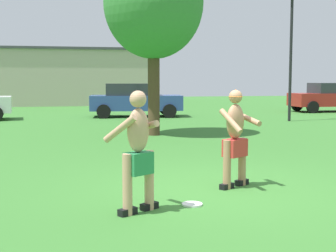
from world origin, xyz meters
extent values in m
plane|color=#38752D|center=(0.00, 0.00, 0.00)|extent=(80.00, 80.00, 0.00)
cube|color=black|center=(-1.64, -1.13, 0.04)|extent=(0.28, 0.23, 0.09)
cylinder|color=tan|center=(-1.64, -1.13, 0.41)|extent=(0.13, 0.13, 0.81)
cube|color=black|center=(-1.32, -0.92, 0.04)|extent=(0.28, 0.23, 0.09)
cylinder|color=tan|center=(-1.32, -0.92, 0.41)|extent=(0.13, 0.13, 0.81)
cube|color=#28844C|center=(-1.48, -1.02, 0.67)|extent=(0.42, 0.39, 0.29)
ellipsoid|color=tan|center=(-1.48, -1.02, 1.11)|extent=(0.40, 0.36, 0.59)
cylinder|color=tan|center=(-1.72, -1.06, 1.14)|extent=(0.44, 0.40, 0.39)
cylinder|color=tan|center=(-1.34, -0.82, 1.14)|extent=(0.30, 0.55, 0.21)
sphere|color=tan|center=(-1.48, -1.02, 1.52)|extent=(0.22, 0.22, 0.22)
cube|color=black|center=(0.47, 0.23, 0.04)|extent=(0.28, 0.23, 0.09)
cylinder|color=tan|center=(0.47, 0.23, 0.40)|extent=(0.13, 0.13, 0.80)
cube|color=black|center=(0.12, 0.01, 0.04)|extent=(0.28, 0.23, 0.09)
cylinder|color=tan|center=(0.12, 0.01, 0.40)|extent=(0.13, 0.13, 0.80)
cube|color=red|center=(0.30, 0.12, 0.66)|extent=(0.46, 0.42, 0.29)
ellipsoid|color=tan|center=(0.30, 0.12, 1.09)|extent=(0.44, 0.39, 0.58)
cylinder|color=tan|center=(0.56, 0.17, 1.12)|extent=(0.24, 0.56, 0.20)
cylinder|color=tan|center=(0.14, -0.10, 1.12)|extent=(0.27, 0.51, 0.38)
sphere|color=tan|center=(0.30, 0.12, 1.49)|extent=(0.22, 0.22, 0.22)
cone|color=orange|center=(0.30, 0.12, 1.55)|extent=(0.32, 0.32, 0.12)
cylinder|color=white|center=(-0.69, -0.83, 0.01)|extent=(0.29, 0.29, 0.03)
cube|color=#2D478C|center=(0.84, 15.06, 0.67)|extent=(4.47, 2.26, 0.70)
cube|color=#282D33|center=(0.64, 15.08, 1.30)|extent=(2.57, 1.84, 0.56)
cylinder|color=black|center=(2.43, 15.79, 0.32)|extent=(0.66, 0.29, 0.64)
cylinder|color=black|center=(2.23, 14.00, 0.32)|extent=(0.66, 0.29, 0.64)
cylinder|color=black|center=(-0.56, 16.12, 0.32)|extent=(0.66, 0.29, 0.64)
cylinder|color=black|center=(-0.76, 14.33, 0.32)|extent=(0.66, 0.29, 0.64)
cube|color=maroon|center=(11.79, 16.29, 0.67)|extent=(4.34, 1.89, 0.70)
cube|color=#282D33|center=(11.99, 16.29, 1.30)|extent=(2.44, 1.64, 0.56)
cylinder|color=black|center=(10.27, 15.42, 0.32)|extent=(0.64, 0.23, 0.64)
cylinder|color=black|center=(10.30, 17.22, 0.32)|extent=(0.64, 0.23, 0.64)
cylinder|color=black|center=(6.88, 11.32, 2.61)|extent=(0.12, 0.12, 5.23)
cube|color=#B2A893|center=(-1.85, 27.59, 1.87)|extent=(10.46, 6.06, 3.74)
cube|color=#3F3F44|center=(-1.85, 27.59, 3.82)|extent=(10.88, 6.30, 0.16)
cylinder|color=#4C3823|center=(0.31, 7.56, 1.47)|extent=(0.37, 0.37, 2.93)
ellipsoid|color=#387F38|center=(0.31, 7.56, 4.15)|extent=(3.11, 3.11, 3.48)
camera|label=1|loc=(-2.40, -7.14, 1.78)|focal=50.35mm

